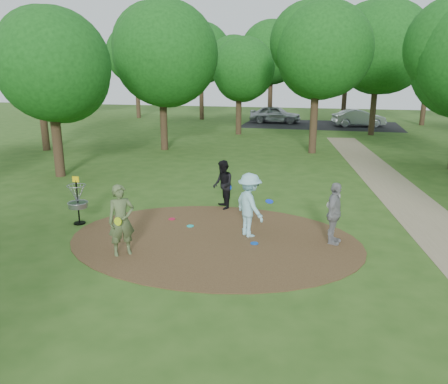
# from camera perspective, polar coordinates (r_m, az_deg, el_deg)

# --- Properties ---
(ground) EXTENTS (100.00, 100.00, 0.00)m
(ground) POSITION_cam_1_polar(r_m,az_deg,el_deg) (12.59, -1.32, -6.24)
(ground) COLOR #2D5119
(ground) RESTS_ON ground
(dirt_clearing) EXTENTS (8.40, 8.40, 0.02)m
(dirt_clearing) POSITION_cam_1_polar(r_m,az_deg,el_deg) (12.59, -1.32, -6.20)
(dirt_clearing) COLOR #47301C
(dirt_clearing) RESTS_ON ground
(footpath) EXTENTS (7.55, 39.89, 0.01)m
(footpath) POSITION_cam_1_polar(r_m,az_deg,el_deg) (14.48, 26.79, -5.01)
(footpath) COLOR #8C7A5B
(footpath) RESTS_ON ground
(parking_lot) EXTENTS (14.00, 8.00, 0.01)m
(parking_lot) POSITION_cam_1_polar(r_m,az_deg,el_deg) (41.57, 12.48, 8.57)
(parking_lot) COLOR black
(parking_lot) RESTS_ON ground
(player_observer_with_disc) EXTENTS (0.82, 0.79, 1.89)m
(player_observer_with_disc) POSITION_cam_1_polar(r_m,az_deg,el_deg) (11.57, -13.25, -3.64)
(player_observer_with_disc) COLOR #506339
(player_observer_with_disc) RESTS_ON ground
(player_throwing_with_disc) EXTENTS (1.39, 1.37, 1.88)m
(player_throwing_with_disc) POSITION_cam_1_polar(r_m,az_deg,el_deg) (12.59, 3.37, -1.73)
(player_throwing_with_disc) COLOR #95D4DE
(player_throwing_with_disc) RESTS_ON ground
(player_walking_with_disc) EXTENTS (0.96, 1.04, 1.71)m
(player_walking_with_disc) POSITION_cam_1_polar(r_m,az_deg,el_deg) (15.19, -0.14, 0.95)
(player_walking_with_disc) COLOR black
(player_walking_with_disc) RESTS_ON ground
(player_waiting_with_disc) EXTENTS (0.66, 1.10, 1.75)m
(player_waiting_with_disc) POSITION_cam_1_polar(r_m,az_deg,el_deg) (12.41, 14.19, -2.75)
(player_waiting_with_disc) COLOR gray
(player_waiting_with_disc) RESTS_ON ground
(disc_ground_cyan) EXTENTS (0.22, 0.22, 0.02)m
(disc_ground_cyan) POSITION_cam_1_polar(r_m,az_deg,el_deg) (13.63, -4.43, -4.45)
(disc_ground_cyan) COLOR #17BFBC
(disc_ground_cyan) RESTS_ON dirt_clearing
(disc_ground_blue) EXTENTS (0.22, 0.22, 0.02)m
(disc_ground_blue) POSITION_cam_1_polar(r_m,az_deg,el_deg) (12.28, 3.99, -6.70)
(disc_ground_blue) COLOR blue
(disc_ground_blue) RESTS_ON dirt_clearing
(disc_ground_red) EXTENTS (0.22, 0.22, 0.02)m
(disc_ground_red) POSITION_cam_1_polar(r_m,az_deg,el_deg) (14.32, -6.82, -3.52)
(disc_ground_red) COLOR #C4133C
(disc_ground_red) RESTS_ON dirt_clearing
(car_left) EXTENTS (4.85, 2.08, 1.63)m
(car_left) POSITION_cam_1_polar(r_m,az_deg,el_deg) (42.36, 6.71, 10.04)
(car_left) COLOR #ABAEB3
(car_left) RESTS_ON ground
(car_right) EXTENTS (4.78, 2.65, 1.49)m
(car_right) POSITION_cam_1_polar(r_m,az_deg,el_deg) (40.97, 17.19, 9.20)
(car_right) COLOR #95999C
(car_right) RESTS_ON ground
(disc_golf_basket) EXTENTS (0.63, 0.63, 1.54)m
(disc_golf_basket) POSITION_cam_1_polar(r_m,az_deg,el_deg) (14.36, -18.61, -0.64)
(disc_golf_basket) COLOR black
(disc_golf_basket) RESTS_ON ground
(tree_ring) EXTENTS (36.90, 45.51, 9.55)m
(tree_ring) POSITION_cam_1_polar(r_m,az_deg,el_deg) (21.87, 12.47, 16.66)
(tree_ring) COLOR #332316
(tree_ring) RESTS_ON ground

